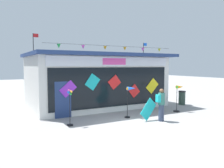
{
  "coord_description": "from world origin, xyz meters",
  "views": [
    {
      "loc": [
        -6.09,
        -8.94,
        2.88
      ],
      "look_at": [
        0.18,
        2.33,
        1.8
      ],
      "focal_mm": 36.11,
      "sensor_mm": 36.0,
      "label": 1
    }
  ],
  "objects_px": {
    "wind_spinner_far_left": "(70,104)",
    "wind_spinner_left": "(130,94)",
    "display_kite_on_ground": "(148,109)",
    "wind_spinner_center_left": "(179,93)",
    "kite_shop_building": "(96,80)",
    "person_near_camera": "(161,104)",
    "trash_bin": "(182,98)"
  },
  "relations": [
    {
      "from": "wind_spinner_far_left",
      "to": "wind_spinner_left",
      "type": "xyz_separation_m",
      "value": [
        3.49,
        0.09,
        0.28
      ]
    },
    {
      "from": "display_kite_on_ground",
      "to": "wind_spinner_left",
      "type": "bearing_deg",
      "value": 113.36
    },
    {
      "from": "display_kite_on_ground",
      "to": "wind_spinner_far_left",
      "type": "bearing_deg",
      "value": 166.56
    },
    {
      "from": "wind_spinner_left",
      "to": "wind_spinner_center_left",
      "type": "height_order",
      "value": "wind_spinner_left"
    },
    {
      "from": "kite_shop_building",
      "to": "wind_spinner_left",
      "type": "bearing_deg",
      "value": -88.72
    },
    {
      "from": "wind_spinner_far_left",
      "to": "person_near_camera",
      "type": "distance_m",
      "value": 4.61
    },
    {
      "from": "wind_spinner_far_left",
      "to": "wind_spinner_center_left",
      "type": "relative_size",
      "value": 1.08
    },
    {
      "from": "wind_spinner_center_left",
      "to": "trash_bin",
      "type": "relative_size",
      "value": 1.62
    },
    {
      "from": "person_near_camera",
      "to": "trash_bin",
      "type": "relative_size",
      "value": 1.65
    },
    {
      "from": "kite_shop_building",
      "to": "person_near_camera",
      "type": "bearing_deg",
      "value": -80.25
    },
    {
      "from": "wind_spinner_center_left",
      "to": "person_near_camera",
      "type": "distance_m",
      "value": 2.96
    },
    {
      "from": "wind_spinner_left",
      "to": "trash_bin",
      "type": "height_order",
      "value": "wind_spinner_left"
    },
    {
      "from": "person_near_camera",
      "to": "display_kite_on_ground",
      "type": "height_order",
      "value": "person_near_camera"
    },
    {
      "from": "wind_spinner_far_left",
      "to": "wind_spinner_left",
      "type": "distance_m",
      "value": 3.51
    },
    {
      "from": "wind_spinner_far_left",
      "to": "person_near_camera",
      "type": "xyz_separation_m",
      "value": [
        4.39,
        -1.4,
        -0.15
      ]
    },
    {
      "from": "wind_spinner_left",
      "to": "display_kite_on_ground",
      "type": "height_order",
      "value": "wind_spinner_left"
    },
    {
      "from": "person_near_camera",
      "to": "wind_spinner_left",
      "type": "bearing_deg",
      "value": 38.41
    },
    {
      "from": "wind_spinner_far_left",
      "to": "trash_bin",
      "type": "xyz_separation_m",
      "value": [
        8.99,
        1.57,
        -0.52
      ]
    },
    {
      "from": "display_kite_on_ground",
      "to": "kite_shop_building",
      "type": "bearing_deg",
      "value": 95.8
    },
    {
      "from": "wind_spinner_far_left",
      "to": "wind_spinner_center_left",
      "type": "xyz_separation_m",
      "value": [
        7.01,
        -0.06,
        0.1
      ]
    },
    {
      "from": "trash_bin",
      "to": "display_kite_on_ground",
      "type": "xyz_separation_m",
      "value": [
        -5.05,
        -2.51,
        0.07
      ]
    },
    {
      "from": "wind_spinner_far_left",
      "to": "trash_bin",
      "type": "height_order",
      "value": "wind_spinner_far_left"
    },
    {
      "from": "trash_bin",
      "to": "wind_spinner_far_left",
      "type": "bearing_deg",
      "value": -170.12
    },
    {
      "from": "wind_spinner_center_left",
      "to": "trash_bin",
      "type": "distance_m",
      "value": 2.64
    },
    {
      "from": "wind_spinner_far_left",
      "to": "person_near_camera",
      "type": "bearing_deg",
      "value": -17.73
    },
    {
      "from": "person_near_camera",
      "to": "trash_bin",
      "type": "xyz_separation_m",
      "value": [
        4.6,
        2.97,
        -0.37
      ]
    },
    {
      "from": "display_kite_on_ground",
      "to": "trash_bin",
      "type": "bearing_deg",
      "value": 26.38
    },
    {
      "from": "wind_spinner_far_left",
      "to": "wind_spinner_center_left",
      "type": "distance_m",
      "value": 7.01
    },
    {
      "from": "kite_shop_building",
      "to": "wind_spinner_far_left",
      "type": "relative_size",
      "value": 5.25
    },
    {
      "from": "kite_shop_building",
      "to": "display_kite_on_ground",
      "type": "bearing_deg",
      "value": -84.2
    },
    {
      "from": "wind_spinner_center_left",
      "to": "trash_bin",
      "type": "height_order",
      "value": "wind_spinner_center_left"
    },
    {
      "from": "wind_spinner_center_left",
      "to": "trash_bin",
      "type": "xyz_separation_m",
      "value": [
        1.98,
        1.63,
        -0.62
      ]
    }
  ]
}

